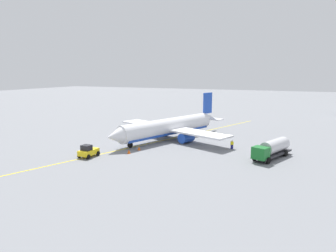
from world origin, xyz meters
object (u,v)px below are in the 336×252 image
object	(u,v)px
fuel_tanker	(272,148)
refueling_worker	(232,145)
airplane	(170,127)
safety_cone_wingtip	(129,152)
pushback_tug	(88,151)
safety_cone_nose	(139,148)

from	to	relation	value
fuel_tanker	refueling_worker	world-z (taller)	fuel_tanker
airplane	refueling_worker	world-z (taller)	airplane
refueling_worker	safety_cone_wingtip	size ratio (longest dim) A/B	2.39
fuel_tanker	pushback_tug	xyz separation A→B (m)	(12.42, -29.54, -0.71)
refueling_worker	safety_cone_wingtip	xyz separation A→B (m)	(11.14, -16.47, -0.46)
safety_cone_nose	safety_cone_wingtip	xyz separation A→B (m)	(2.93, -0.46, 0.01)
airplane	pushback_tug	size ratio (longest dim) A/B	8.92
safety_cone_nose	safety_cone_wingtip	distance (m)	2.97
fuel_tanker	safety_cone_nose	bearing A→B (deg)	-78.82
refueling_worker	safety_cone_wingtip	world-z (taller)	refueling_worker
pushback_tug	refueling_worker	bearing A→B (deg)	126.13
fuel_tanker	safety_cone_nose	size ratio (longest dim) A/B	14.92
airplane	pushback_tug	xyz separation A→B (m)	(19.15, -7.18, -1.65)
refueling_worker	safety_cone_wingtip	distance (m)	19.89
pushback_tug	safety_cone_wingtip	bearing A→B (deg)	131.78
fuel_tanker	airplane	bearing A→B (deg)	-106.75
safety_cone_wingtip	airplane	bearing A→B (deg)	172.88
fuel_tanker	pushback_tug	size ratio (longest dim) A/B	2.83
safety_cone_nose	safety_cone_wingtip	world-z (taller)	safety_cone_wingtip
refueling_worker	safety_cone_nose	xyz separation A→B (m)	(8.21, -16.00, -0.48)
pushback_tug	fuel_tanker	bearing A→B (deg)	112.81
pushback_tug	safety_cone_nose	size ratio (longest dim) A/B	5.27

